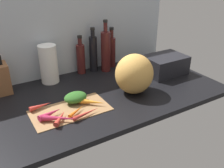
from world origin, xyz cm
name	(u,v)px	position (x,y,z in cm)	size (l,w,h in cm)	color
ground_plane	(85,98)	(0.00, 0.00, -1.50)	(170.00, 80.00, 3.00)	black
wall_back	(58,32)	(0.00, 38.50, 30.00)	(170.00, 3.00, 60.00)	#ADB7C1
cutting_board	(70,110)	(-13.68, -11.03, 0.40)	(41.54, 22.16, 0.80)	#997047
carrot_0	(86,113)	(-8.63, -20.46, 1.91)	(2.21, 2.21, 16.14)	red
carrot_1	(60,118)	(-22.14, -18.54, 2.33)	(3.06, 3.06, 17.97)	#B2264C
carrot_2	(41,106)	(-26.88, -1.68, 2.18)	(2.76, 2.76, 12.05)	red
carrot_3	(77,111)	(-12.04, -15.68, 1.81)	(2.02, 2.02, 12.22)	orange
carrot_4	(60,118)	(-21.66, -17.84, 2.16)	(2.73, 2.73, 12.65)	red
carrot_5	(50,114)	(-24.89, -12.11, 2.47)	(3.35, 3.35, 13.18)	#B2264C
carrot_6	(93,102)	(-0.96, -12.52, 2.30)	(3.01, 3.01, 14.06)	orange
carrot_greens_pile	(76,97)	(-7.77, -4.81, 3.57)	(13.10, 10.08, 5.54)	#2D6023
winter_squash	(134,74)	(27.98, -10.69, 12.07)	(23.34, 21.91, 24.15)	gold
paper_towel_roll	(49,64)	(-11.09, 29.50, 12.57)	(11.57, 11.57, 25.14)	white
bottle_0	(81,58)	(12.77, 32.40, 11.29)	(5.95, 5.95, 27.32)	#471919
bottle_1	(93,53)	(22.24, 31.51, 13.60)	(5.62, 5.62, 31.76)	black
bottle_2	(106,51)	(30.08, 27.38, 15.10)	(6.88, 6.88, 36.86)	#471919
bottle_3	(112,51)	(37.94, 32.48, 12.12)	(5.80, 5.80, 29.74)	#471919
dish_rack	(165,65)	(63.65, 1.80, 6.42)	(28.47, 21.00, 12.84)	black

